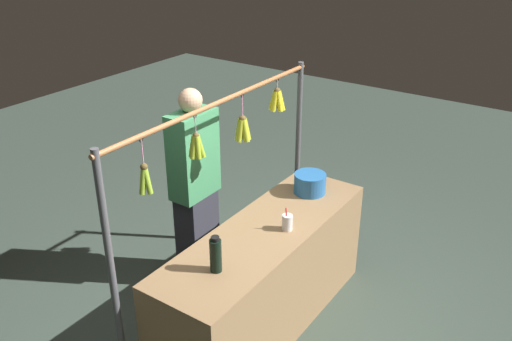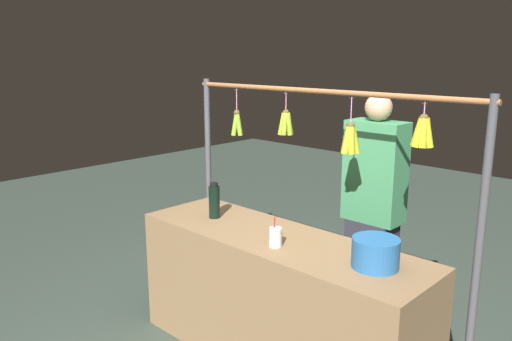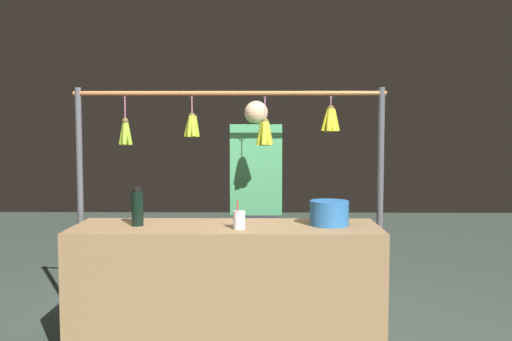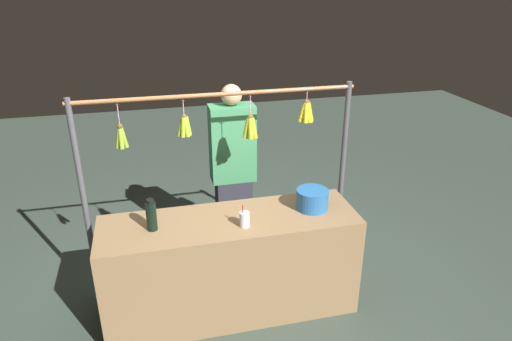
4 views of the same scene
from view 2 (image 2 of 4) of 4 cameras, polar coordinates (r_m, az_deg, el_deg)
market_counter at (r=3.25m, az=2.41°, el=-14.20°), size 1.91×0.58×0.81m
display_rack at (r=3.22m, az=7.26°, el=0.32°), size 2.13×0.12×1.70m
water_bottle at (r=3.41m, az=-4.67°, el=-3.43°), size 0.07×0.07×0.24m
blue_bucket at (r=2.72m, az=13.17°, el=-8.92°), size 0.24×0.24×0.15m
drink_cup at (r=2.92m, az=2.18°, el=-7.42°), size 0.07×0.07×0.17m
vendor_person at (r=3.58m, az=12.88°, el=-4.94°), size 0.39×0.21×1.63m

